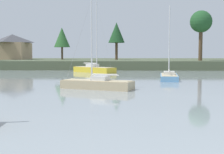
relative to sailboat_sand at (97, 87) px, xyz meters
The scene contains 8 objects.
far_shore_bank 57.09m from the sailboat_sand, 82.05° to the left, with size 173.97×43.81×1.96m, color #4C563D.
sailboat_sand is the anchor object (origin of this frame).
sailboat_skyblue 14.43m from the sailboat_sand, 52.25° to the left, with size 3.12×7.87×10.63m.
sailboat_yellow 27.97m from the sailboat_sand, 96.46° to the left, with size 8.72×8.23×14.15m.
shore_tree_far_left 55.88m from the sailboat_sand, 105.20° to the left, with size 4.35×4.35×8.69m.
shore_tree_center 51.18m from the sailboat_sand, 89.47° to the left, with size 4.28×4.28×9.69m.
shore_tree_center_left 46.41m from the sailboat_sand, 63.89° to the left, with size 4.97×4.97×11.34m.
cottage_eastern 61.53m from the sailboat_sand, 117.79° to the left, with size 8.91×10.27×6.94m.
Camera 1 is at (-4.99, -6.86, 3.61)m, focal length 50.13 mm.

